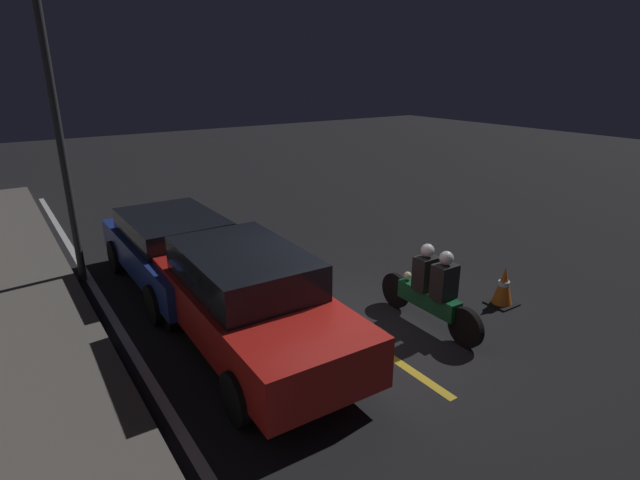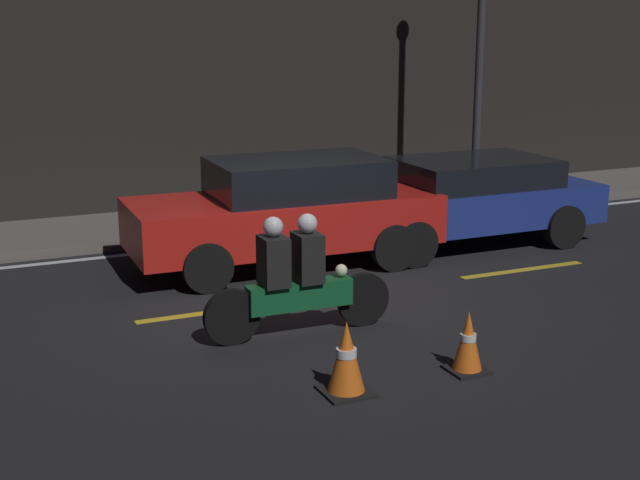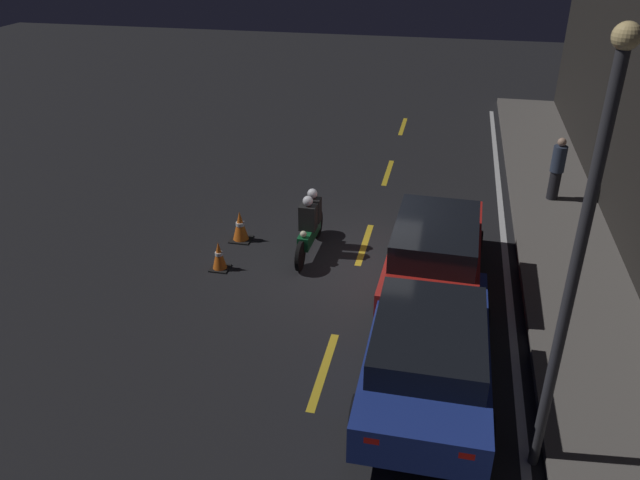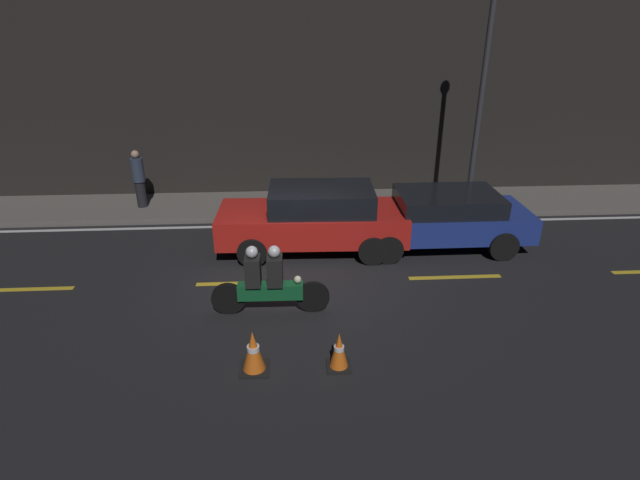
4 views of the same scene
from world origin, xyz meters
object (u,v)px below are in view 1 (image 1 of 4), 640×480
Objects in this scene: traffic_cone_near at (504,286)px; traffic_cone_mid at (446,265)px; taxi_red at (249,300)px; sedan_blue at (177,247)px; street_lamp at (56,114)px; motorcycle at (432,290)px.

traffic_cone_mid is (1.34, -0.01, -0.04)m from traffic_cone_near.
taxi_red is 1.03× the size of sedan_blue.
traffic_cone_mid is at bearing -123.92° from street_lamp.
sedan_blue is 5.97× the size of traffic_cone_near.
traffic_cone_near is 8.56m from street_lamp.
street_lamp is (4.04, 6.01, 2.93)m from traffic_cone_mid.
traffic_cone_near is 0.12× the size of street_lamp.
sedan_blue is 6.11m from traffic_cone_near.
motorcycle is 1.70m from traffic_cone_near.
sedan_blue is at bearing 35.71° from motorcycle.
motorcycle is (-4.01, -2.79, -0.09)m from sedan_blue.
taxi_red is 6.90× the size of traffic_cone_mid.
motorcycle is at bearing 71.11° from taxi_red.
sedan_blue is 4.88m from motorcycle.
motorcycle is at bearing 125.40° from traffic_cone_mid.
traffic_cone_mid is (-2.82, -4.46, -0.43)m from sedan_blue.
traffic_cone_near is at bearing 76.61° from taxi_red.
taxi_red reaches higher than motorcycle.
street_lamp reaches higher than sedan_blue.
sedan_blue is 5.30m from traffic_cone_mid.
sedan_blue is at bearing 57.72° from traffic_cone_mid.
street_lamp is at bearing -128.42° from sedan_blue.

